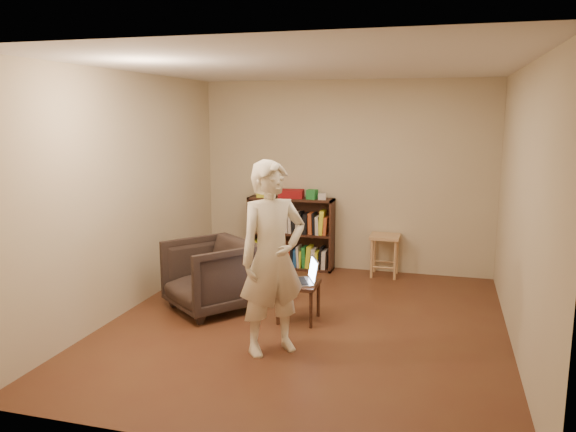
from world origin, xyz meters
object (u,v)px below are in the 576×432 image
(bookshelf, at_px, (291,237))
(armchair, at_px, (211,275))
(side_table, at_px, (299,289))
(laptop, at_px, (305,277))
(person, at_px, (273,258))
(stool, at_px, (385,243))

(bookshelf, distance_m, armchair, 1.96)
(bookshelf, height_order, side_table, bookshelf)
(armchair, height_order, laptop, armchair)
(bookshelf, relative_size, side_table, 2.91)
(armchair, distance_m, laptop, 1.09)
(bookshelf, xyz_separation_m, person, (0.59, -2.79, 0.44))
(stool, height_order, laptop, laptop)
(stool, height_order, side_table, stool)
(laptop, relative_size, person, 0.25)
(side_table, xyz_separation_m, laptop, (0.07, 0.02, 0.13))
(bookshelf, height_order, person, person)
(armchair, relative_size, laptop, 1.99)
(bookshelf, height_order, armchair, bookshelf)
(bookshelf, height_order, stool, bookshelf)
(bookshelf, bearing_deg, stool, -2.79)
(stool, bearing_deg, armchair, -132.82)
(bookshelf, distance_m, stool, 1.32)
(side_table, bearing_deg, person, -92.22)
(bookshelf, relative_size, stool, 2.14)
(bookshelf, relative_size, armchair, 1.39)
(stool, distance_m, armchair, 2.52)
(stool, relative_size, armchair, 0.65)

